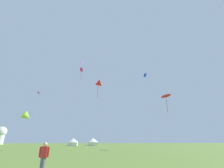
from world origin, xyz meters
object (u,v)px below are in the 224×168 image
Objects in this scene: kite_blue_box at (145,76)px; person_spectator at (43,159)px; kite_purple_parafoil at (39,93)px; kite_magenta_parafoil at (82,70)px; festival_tent_left at (93,141)px; kite_purple_diamond at (83,65)px; observatory_dome at (1,134)px; kite_red_delta at (98,84)px; festival_tent_center at (73,142)px; kite_red_parafoil at (166,96)px; kite_lime_delta at (27,116)px.

kite_blue_box is 15.54× the size of person_spectator.
kite_purple_parafoil is 19.91m from kite_magenta_parafoil.
kite_purple_parafoil is at bearing -156.93° from festival_tent_left.
kite_purple_diamond is 8.32m from kite_magenta_parafoil.
kite_blue_box reaches higher than person_spectator.
kite_purple_diamond reaches higher than kite_purple_parafoil.
kite_purple_diamond reaches higher than observatory_dome.
kite_red_delta is 38.26m from festival_tent_center.
kite_magenta_parafoil reaches higher than kite_red_delta.
kite_blue_box is 41.90m from festival_tent_center.
kite_purple_diamond is 1.13× the size of kite_blue_box.
person_spectator is 64.79m from festival_tent_center.
kite_magenta_parafoil is 59.00m from person_spectator.
kite_magenta_parafoil is 76.05m from observatory_dome.
kite_red_parafoil is (43.26, -23.80, -7.02)m from kite_purple_parafoil.
person_spectator is (-2.86, -30.61, -15.77)m from kite_red_delta.
kite_magenta_parafoil is at bearing 94.71° from person_spectator.
observatory_dome is (-52.97, 48.95, -24.12)m from kite_magenta_parafoil.
kite_red_parafoil is at bearing -58.32° from festival_tent_left.
kite_red_delta is 1.65× the size of observatory_dome.
kite_red_parafoil is 0.46× the size of kite_magenta_parafoil.
kite_lime_delta is at bearing 115.80° from person_spectator.
kite_magenta_parafoil reaches higher than kite_blue_box.
kite_red_delta is (24.22, -24.13, -4.11)m from kite_purple_parafoil.
kite_lime_delta is at bearing -105.15° from festival_tent_left.
kite_red_delta reaches higher than person_spectator.
kite_red_parafoil reaches higher than festival_tent_center.
kite_purple_diamond is 5.99× the size of festival_tent_left.
kite_purple_diamond is 18.00m from kite_red_delta.
kite_magenta_parafoil is (-25.30, 5.77, 4.14)m from kite_blue_box.
observatory_dome reaches higher than festival_tent_left.
kite_lime_delta is (-13.22, -9.18, -10.39)m from kite_red_delta.
kite_magenta_parafoil reaches higher than kite_purple_parafoil.
kite_blue_box reaches higher than kite_lime_delta.
kite_red_parafoil is 0.80× the size of kite_red_delta.
festival_tent_center is 61.50m from observatory_dome.
kite_red_delta is 3.72× the size of festival_tent_center.
kite_purple_parafoil is 1.96× the size of observatory_dome.
observatory_dome is at bearing 119.76° from person_spectator.
festival_tent_left is at bearing 92.70° from kite_red_delta.
kite_purple_parafoil is at bearing 167.41° from kite_blue_box.
kite_lime_delta is 0.67× the size of observatory_dome.
kite_purple_diamond is 23.00m from kite_purple_parafoil.
kite_red_parafoil is 19.27m from kite_red_delta.
person_spectator is at bearing -114.99° from kite_blue_box.
kite_blue_box is (42.46, -9.48, 5.26)m from kite_purple_parafoil.
kite_magenta_parafoil is 2.86× the size of observatory_dome.
kite_magenta_parafoil is 38.55m from kite_lime_delta.
kite_magenta_parafoil is 6.46× the size of festival_tent_center.
kite_red_delta is 19.16m from kite_lime_delta.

